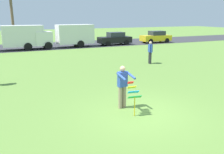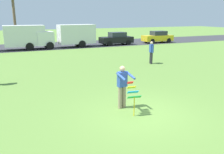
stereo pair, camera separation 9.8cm
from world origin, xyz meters
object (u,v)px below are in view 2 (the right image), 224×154
at_px(kite_held, 133,93).
at_px(parked_truck_grey_van, 16,37).
at_px(person_kite_flyer, 122,85).
at_px(parked_car_black, 117,39).
at_px(parked_truck_white_box, 70,35).
at_px(parked_car_yellow, 158,37).
at_px(person_walker_far, 151,52).

distance_m(kite_held, parked_truck_grey_van, 20.55).
xyz_separation_m(person_kite_flyer, parked_car_black, (8.80, 19.57, -0.18)).
bearing_deg(parked_truck_white_box, person_kite_flyer, -98.01).
height_order(parked_car_black, parked_car_yellow, same).
height_order(kite_held, parked_truck_white_box, parked_truck_white_box).
bearing_deg(parked_car_yellow, kite_held, -126.43).
height_order(parked_car_yellow, person_walker_far, person_walker_far).
height_order(person_kite_flyer, kite_held, person_kite_flyer).
distance_m(kite_held, parked_truck_white_box, 20.49).
distance_m(person_kite_flyer, parked_truck_grey_van, 19.81).
distance_m(kite_held, parked_car_black, 22.10).
bearing_deg(parked_truck_grey_van, person_kite_flyer, -81.18).
bearing_deg(kite_held, parked_car_yellow, 53.57).
bearing_deg(person_walker_far, parked_car_black, 77.47).
distance_m(parked_truck_grey_van, person_walker_far, 15.28).
height_order(kite_held, parked_car_yellow, parked_car_yellow).
distance_m(parked_truck_white_box, person_walker_far, 12.71).
distance_m(person_kite_flyer, parked_car_yellow, 24.69).
bearing_deg(person_kite_flyer, kite_held, -84.34).
bearing_deg(parked_car_yellow, parked_truck_white_box, -180.00).
relative_size(parked_truck_white_box, person_walker_far, 3.91).
distance_m(kite_held, person_walker_far, 10.03).
bearing_deg(parked_truck_grey_van, person_walker_far, -53.40).
height_order(person_kite_flyer, parked_truck_grey_van, parked_truck_grey_van).
xyz_separation_m(parked_truck_grey_van, parked_car_black, (11.83, 0.00, -0.64)).
bearing_deg(parked_car_black, parked_truck_white_box, -179.98).
xyz_separation_m(kite_held, parked_truck_grey_van, (-3.11, 20.30, 0.58)).
bearing_deg(parked_car_black, parked_car_yellow, -0.01).
distance_m(parked_truck_grey_van, parked_car_yellow, 18.10).
height_order(person_kite_flyer, parked_car_yellow, person_kite_flyer).
distance_m(person_kite_flyer, parked_truck_white_box, 19.77).
distance_m(person_kite_flyer, kite_held, 0.74).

